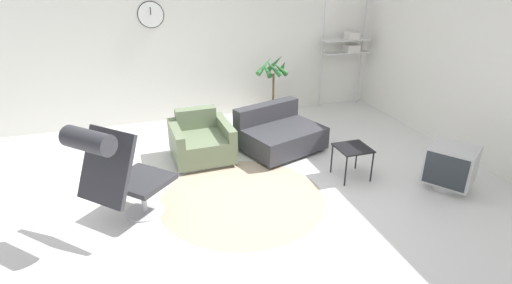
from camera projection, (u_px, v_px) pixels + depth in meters
The scene contains 11 objects.
ground_plane at pixel (256, 189), 5.12m from camera, with size 12.00×12.00×0.00m, color silver.
wall_back at pixel (207, 41), 7.05m from camera, with size 12.00×0.09×2.80m.
wall_right at pixel (484, 63), 5.45m from camera, with size 0.06×12.00×2.80m.
round_rug at pixel (243, 198), 4.91m from camera, with size 2.03×2.03×0.01m.
lounge_chair at pixel (115, 166), 4.07m from camera, with size 1.09×1.09×1.24m.
armchair_red at pixel (201, 142), 5.83m from camera, with size 0.87×0.90×0.68m.
couch_low at pixel (279, 135), 6.13m from camera, with size 1.38×1.25×0.66m.
side_table at pixel (353, 151), 5.26m from camera, with size 0.42×0.42×0.44m.
crt_television at pixel (450, 166), 5.01m from camera, with size 0.71×0.73×0.58m.
potted_plant at pixel (273, 95), 7.11m from camera, with size 0.56×0.58×1.22m.
shelf_unit at pixel (348, 46), 7.64m from camera, with size 0.92×0.28×2.04m.
Camera 1 is at (-1.33, -4.23, 2.63)m, focal length 28.00 mm.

